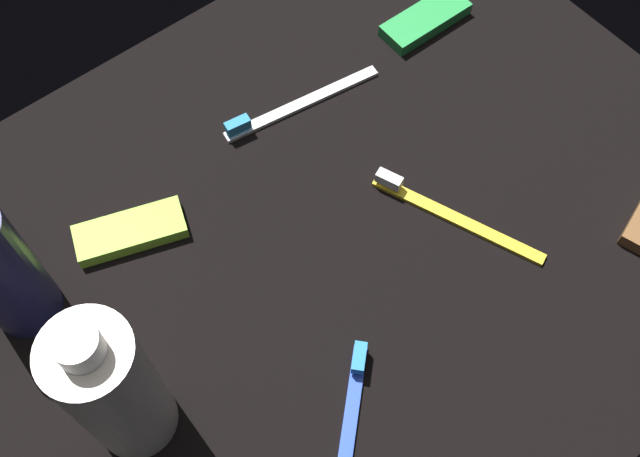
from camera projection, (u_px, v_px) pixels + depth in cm
name	position (u px, v px, depth cm)	size (l,w,h in cm)	color
ground_plane	(320.00, 246.00, 73.19)	(84.00, 64.00, 1.20)	black
bodywash_bottle	(114.00, 389.00, 56.86)	(6.77, 6.77, 19.50)	silver
toothbrush_white	(293.00, 105.00, 79.64)	(17.97, 4.00, 2.10)	white
toothbrush_yellow	(447.00, 212.00, 73.57)	(7.71, 17.19, 2.10)	yellow
toothbrush_blue	(348.00, 434.00, 63.53)	(14.15, 12.97, 2.10)	blue
snack_bar_lime	(130.00, 232.00, 72.41)	(10.40, 4.00, 1.50)	#8CD133
snack_bar_green	(425.00, 20.00, 85.10)	(10.40, 4.00, 1.50)	green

